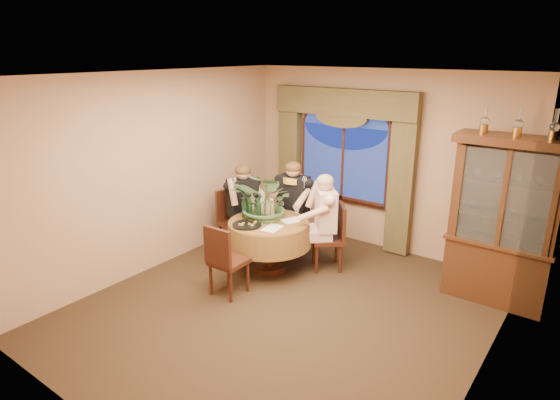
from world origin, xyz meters
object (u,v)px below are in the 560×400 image
Objects in this scene: chair_front_left at (229,259)px; wine_bottle_3 at (249,207)px; oil_lamp_left at (485,119)px; chair_back at (235,222)px; wine_bottle_5 at (262,206)px; wine_bottle_1 at (244,207)px; wine_bottle_4 at (260,204)px; person_pink at (325,222)px; stoneware_vase at (270,209)px; oil_lamp_center at (519,121)px; dining_table at (269,245)px; person_back at (243,209)px; chair_right at (327,237)px; olive_bowl at (270,221)px; centerpiece_plant at (267,178)px; person_scarf at (293,207)px; wine_bottle_0 at (259,209)px; wine_bottle_2 at (252,204)px; oil_lamp_right at (555,124)px; chair_back_right at (292,221)px; china_cabinet at (503,222)px.

wine_bottle_3 reaches higher than chair_front_left.
oil_lamp_left is 0.35× the size of chair_back.
wine_bottle_5 reaches higher than chair_back.
wine_bottle_4 is (0.10, 0.24, 0.00)m from wine_bottle_1.
wine_bottle_4 is (0.59, -0.10, 0.44)m from chair_back.
person_pink is 5.19× the size of stoneware_vase.
oil_lamp_center is at bearing 19.29° from wine_bottle_1.
dining_table is 0.84m from person_back.
chair_right is 1.53m from chair_front_left.
oil_lamp_left is 2.06× the size of olive_bowl.
oil_lamp_left is 2.88m from centerpiece_plant.
person_scarf is 0.85m from wine_bottle_0.
person_scarf reaches higher than wine_bottle_2.
person_back reaches higher than chair_back.
wine_bottle_1 is 1.00× the size of wine_bottle_3.
chair_right is 1.09m from wine_bottle_4.
oil_lamp_right is at bearing 16.78° from wine_bottle_3.
chair_back_right is 2.91× the size of wine_bottle_0.
person_back is at bearing 162.71° from centerpiece_plant.
person_pink is 4.29× the size of wine_bottle_5.
wine_bottle_4 is at bearing -162.15° from oil_lamp_left.
china_cabinet is at bearing 15.85° from wine_bottle_4.
china_cabinet is 1.49× the size of person_back.
person_scarf is at bearing 33.11° from chair_right.
wine_bottle_4 is (-0.26, 0.14, 0.54)m from dining_table.
chair_right is (-1.81, -0.48, -1.80)m from oil_lamp_left.
china_cabinet is at bearing 20.62° from olive_bowl.
china_cabinet is 6.39× the size of wine_bottle_4.
chair_back_right is at bearing 100.94° from dining_table.
chair_right is at bearing 32.27° from wine_bottle_1.
stoneware_vase is (-0.69, -0.41, 0.18)m from person_pink.
chair_back_right is 0.80m from person_back.
wine_bottle_1 is (-3.55, -1.12, -1.37)m from oil_lamp_right.
chair_back is (-3.68, -0.78, -0.58)m from china_cabinet.
dining_table is at bearing 90.00° from chair_right.
person_back is at bearing -169.46° from oil_lamp_right.
oil_lamp_left is 2.47m from person_pink.
china_cabinet reaches higher than centerpiece_plant.
wine_bottle_5 is at bearing 41.58° from wine_bottle_1.
olive_bowl is 0.50× the size of wine_bottle_0.
wine_bottle_1 is at bearing -94.46° from wine_bottle_2.
wine_bottle_2 is at bearing -178.37° from wine_bottle_5.
china_cabinet is 6.39× the size of wine_bottle_5.
olive_bowl is at bearing 92.47° from chair_back_right.
person_pink is 1.11m from wine_bottle_3.
wine_bottle_3 is at bearing -161.40° from china_cabinet.
person_pink is at bearing 31.90° from centerpiece_plant.
person_pink is 0.93m from wine_bottle_5.
chair_back_right is 0.90m from chair_back.
chair_back_right and chair_back have the same top height.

